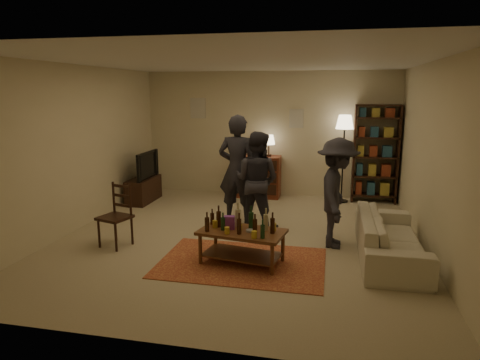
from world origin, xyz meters
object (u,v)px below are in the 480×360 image
(dining_chair, at_px, (117,213))
(dresser, at_px, (257,175))
(bookshelf, at_px, (375,153))
(floor_lamp, at_px, (345,128))
(person_left, at_px, (238,169))
(person_right, at_px, (257,180))
(sofa, at_px, (390,237))
(person_by_sofa, at_px, (337,193))
(tv_stand, at_px, (144,183))
(coffee_table, at_px, (241,234))

(dining_chair, height_order, dresser, dresser)
(bookshelf, bearing_deg, floor_lamp, -168.54)
(dining_chair, relative_size, person_left, 0.50)
(floor_lamp, xyz_separation_m, person_left, (-1.82, -1.85, -0.59))
(dining_chair, bearing_deg, person_right, 50.43)
(sofa, xyz_separation_m, person_right, (-2.04, 0.97, 0.51))
(sofa, relative_size, person_by_sofa, 1.28)
(person_left, bearing_deg, tv_stand, -18.73)
(bookshelf, relative_size, sofa, 0.97)
(coffee_table, distance_m, person_by_sofa, 1.59)
(dresser, relative_size, person_left, 0.72)
(tv_stand, distance_m, bookshelf, 4.84)
(dresser, height_order, person_by_sofa, person_by_sofa)
(bookshelf, bearing_deg, person_right, -133.29)
(tv_stand, distance_m, person_by_sofa, 4.35)
(coffee_table, xyz_separation_m, person_by_sofa, (1.23, 0.93, 0.40))
(tv_stand, xyz_separation_m, floor_lamp, (4.05, 0.85, 1.15))
(person_left, bearing_deg, person_right, 153.54)
(dining_chair, bearing_deg, sofa, 20.76)
(dining_chair, height_order, sofa, dining_chair)
(dresser, distance_m, sofa, 3.93)
(dresser, distance_m, person_by_sofa, 3.25)
(coffee_table, relative_size, dining_chair, 1.26)
(bookshelf, height_order, person_right, bookshelf)
(floor_lamp, distance_m, sofa, 3.34)
(person_by_sofa, bearing_deg, coffee_table, 129.67)
(dining_chair, xyz_separation_m, floor_lamp, (3.32, 3.35, 1.04))
(person_by_sofa, bearing_deg, sofa, -112.07)
(coffee_table, bearing_deg, person_left, 104.03)
(dresser, height_order, sofa, dresser)
(coffee_table, distance_m, tv_stand, 3.87)
(coffee_table, height_order, person_right, person_right)
(sofa, distance_m, person_left, 2.77)
(sofa, xyz_separation_m, person_left, (-2.41, 1.20, 0.64))
(dining_chair, relative_size, sofa, 0.46)
(dining_chair, height_order, tv_stand, tv_stand)
(dining_chair, bearing_deg, coffee_table, 7.88)
(dresser, distance_m, bookshelf, 2.50)
(tv_stand, height_order, bookshelf, bookshelf)
(sofa, bearing_deg, person_by_sofa, 65.25)
(dining_chair, xyz_separation_m, bookshelf, (3.96, 3.48, 0.53))
(dresser, distance_m, floor_lamp, 2.09)
(dining_chair, bearing_deg, floor_lamp, 61.67)
(sofa, distance_m, person_right, 2.31)
(bookshelf, bearing_deg, person_by_sofa, -105.34)
(tv_stand, bearing_deg, sofa, -25.34)
(tv_stand, relative_size, person_left, 0.56)
(dresser, bearing_deg, sofa, -52.46)
(dining_chair, distance_m, person_by_sofa, 3.26)
(floor_lamp, distance_m, person_by_sofa, 2.81)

